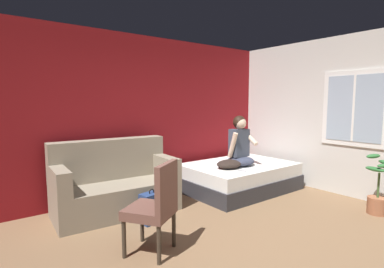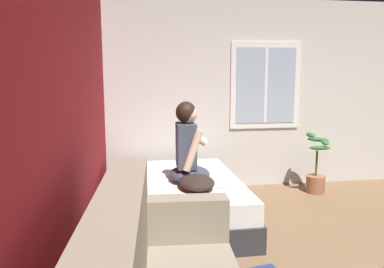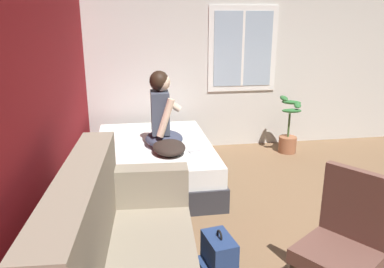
# 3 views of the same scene
# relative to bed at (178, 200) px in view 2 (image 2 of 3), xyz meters

# --- Properties ---
(wall_back_accent) EXTENTS (10.86, 0.16, 2.70)m
(wall_back_accent) POSITION_rel_bed_xyz_m (-1.75, 0.94, 1.11)
(wall_back_accent) COLOR maroon
(wall_back_accent) RESTS_ON ground
(wall_side_with_window) EXTENTS (0.19, 6.78, 2.70)m
(wall_side_with_window) POSITION_rel_bed_xyz_m (1.26, -1.82, 1.12)
(wall_side_with_window) COLOR silver
(wall_side_with_window) RESTS_ON ground
(bed) EXTENTS (1.96, 1.40, 0.48)m
(bed) POSITION_rel_bed_xyz_m (0.00, 0.00, 0.00)
(bed) COLOR #2D2D33
(bed) RESTS_ON ground
(person_seated) EXTENTS (0.53, 0.46, 0.88)m
(person_seated) POSITION_rel_bed_xyz_m (-0.10, -0.10, 0.60)
(person_seated) COLOR #383D51
(person_seated) RESTS_ON bed
(throw_pillow) EXTENTS (0.50, 0.39, 0.14)m
(throw_pillow) POSITION_rel_bed_xyz_m (-0.39, -0.15, 0.31)
(throw_pillow) COLOR #2D231E
(throw_pillow) RESTS_ON bed
(cell_phone) EXTENTS (0.12, 0.16, 0.01)m
(cell_phone) POSITION_rel_bed_xyz_m (-0.40, -0.44, 0.25)
(cell_phone) COLOR #B7B7BC
(cell_phone) RESTS_ON bed
(potted_plant) EXTENTS (0.39, 0.37, 0.85)m
(potted_plant) POSITION_rel_bed_xyz_m (0.70, -2.03, 0.07)
(potted_plant) COLOR #995B3D
(potted_plant) RESTS_ON ground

